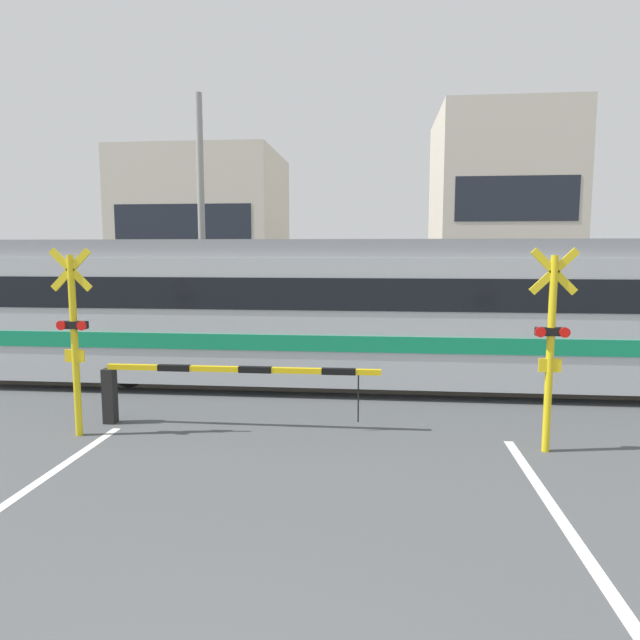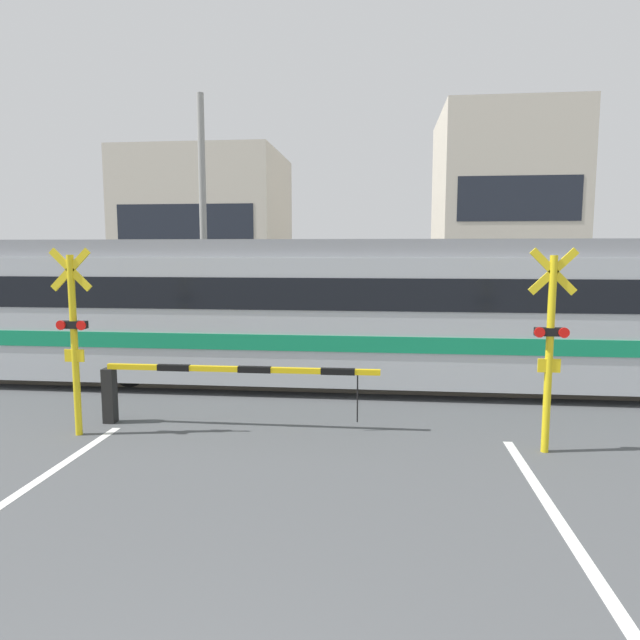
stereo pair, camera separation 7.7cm
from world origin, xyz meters
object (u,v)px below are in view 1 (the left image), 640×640
crossing_barrier_far (410,333)px  crossing_signal_left (74,334)px  crossing_barrier_near (190,381)px  commuter_train (402,309)px  crossing_signal_right (551,341)px

crossing_barrier_far → crossing_signal_left: crossing_signal_left is taller
crossing_barrier_near → crossing_barrier_far: 7.16m
crossing_barrier_far → crossing_signal_left: 8.75m
commuter_train → crossing_barrier_far: bearing=82.6°
commuter_train → crossing_signal_left: size_ratio=6.34×
crossing_barrier_near → crossing_barrier_far: bearing=55.9°
commuter_train → crossing_barrier_far: 2.87m
commuter_train → crossing_signal_left: (-5.30, -3.93, -0.05)m
crossing_barrier_near → crossing_signal_left: (-1.64, -0.69, 0.88)m
commuter_train → crossing_barrier_far: size_ratio=4.01×
commuter_train → crossing_barrier_far: (0.35, 2.69, -0.93)m
crossing_signal_left → crossing_signal_right: (7.29, 0.00, 0.00)m
crossing_signal_left → commuter_train: bearing=36.6°
crossing_barrier_near → crossing_signal_right: (5.65, -0.69, 0.88)m
commuter_train → crossing_barrier_near: (-3.66, -3.24, -0.93)m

